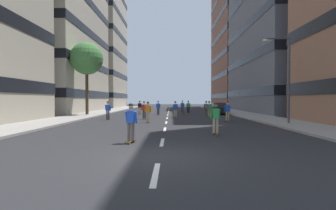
% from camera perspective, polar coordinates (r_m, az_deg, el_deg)
% --- Properties ---
extents(ground_plane, '(142.88, 142.88, 0.00)m').
position_cam_1_polar(ground_plane, '(32.55, -0.03, -2.17)').
color(ground_plane, '#28282B').
extents(sidewalk_left, '(3.76, 65.49, 0.14)m').
position_cam_1_polar(sidewalk_left, '(36.93, -15.22, -1.70)').
color(sidewalk_left, '#9E9991').
rests_on(sidewalk_left, ground_plane).
extents(sidewalk_right, '(3.76, 65.49, 0.14)m').
position_cam_1_polar(sidewalk_right, '(36.72, 15.37, -1.72)').
color(sidewalk_right, '#9E9991').
rests_on(sidewalk_right, ground_plane).
extents(lane_markings, '(0.16, 57.20, 0.01)m').
position_cam_1_polar(lane_markings, '(34.24, 0.01, -2.00)').
color(lane_markings, silver).
rests_on(lane_markings, ground_plane).
extents(building_left_far, '(14.29, 17.15, 37.99)m').
position_cam_1_polar(building_left_far, '(66.92, -16.57, 16.05)').
color(building_left_far, '#BCB29E').
rests_on(building_left_far, ground_plane).
extents(building_right_mid, '(14.29, 22.57, 29.52)m').
position_cam_1_polar(building_right_mid, '(45.19, 25.80, 17.73)').
color(building_right_mid, slate).
rests_on(building_right_mid, ground_plane).
extents(building_right_far, '(14.29, 20.93, 32.28)m').
position_cam_1_polar(building_right_far, '(66.02, 17.24, 13.70)').
color(building_right_far, brown).
rests_on(building_right_far, ground_plane).
extents(parked_car_near, '(1.82, 4.40, 1.52)m').
position_cam_1_polar(parked_car_near, '(34.64, 11.04, -0.83)').
color(parked_car_near, black).
rests_on(parked_car_near, ground_plane).
extents(street_tree_near, '(3.88, 3.88, 8.65)m').
position_cam_1_polar(street_tree_near, '(32.81, -17.54, 9.71)').
color(street_tree_near, '#4C3823').
rests_on(street_tree_near, sidewalk_left).
extents(streetlamp_right, '(2.13, 0.30, 6.50)m').
position_cam_1_polar(streetlamp_right, '(21.52, 24.31, 6.99)').
color(streetlamp_right, '#3F3F44').
rests_on(streetlamp_right, sidewalk_right).
extents(skater_0, '(0.56, 0.92, 1.78)m').
position_cam_1_polar(skater_0, '(30.28, 8.43, -0.52)').
color(skater_0, brown).
rests_on(skater_0, ground_plane).
extents(skater_1, '(0.56, 0.92, 1.78)m').
position_cam_1_polar(skater_1, '(34.03, -6.27, -0.37)').
color(skater_1, brown).
rests_on(skater_1, ground_plane).
extents(skater_2, '(0.54, 0.91, 1.78)m').
position_cam_1_polar(skater_2, '(35.12, 4.51, -0.32)').
color(skater_2, brown).
rests_on(skater_2, ground_plane).
extents(skater_3, '(0.57, 0.92, 1.78)m').
position_cam_1_polar(skater_3, '(32.33, -2.18, -0.45)').
color(skater_3, brown).
rests_on(skater_3, ground_plane).
extents(skater_4, '(0.57, 0.92, 1.78)m').
position_cam_1_polar(skater_4, '(11.65, -8.19, -3.50)').
color(skater_4, brown).
rests_on(skater_4, ground_plane).
extents(skater_5, '(0.55, 0.92, 1.78)m').
position_cam_1_polar(skater_5, '(21.69, -4.45, -1.29)').
color(skater_5, brown).
rests_on(skater_5, ground_plane).
extents(skater_6, '(0.56, 0.92, 1.78)m').
position_cam_1_polar(skater_6, '(37.03, 3.20, -0.23)').
color(skater_6, brown).
rests_on(skater_6, ground_plane).
extents(skater_7, '(0.54, 0.91, 1.78)m').
position_cam_1_polar(skater_7, '(25.15, -13.16, -0.97)').
color(skater_7, brown).
rests_on(skater_7, ground_plane).
extents(skater_8, '(0.55, 0.92, 1.78)m').
position_cam_1_polar(skater_8, '(14.45, 10.47, -2.59)').
color(skater_8, brown).
rests_on(skater_8, ground_plane).
extents(skater_9, '(0.56, 0.92, 1.78)m').
position_cam_1_polar(skater_9, '(27.66, 1.63, -0.74)').
color(skater_9, brown).
rests_on(skater_9, ground_plane).
extents(skater_10, '(0.56, 0.92, 1.78)m').
position_cam_1_polar(skater_10, '(28.15, 9.09, -0.72)').
color(skater_10, brown).
rests_on(skater_10, ground_plane).
extents(skater_11, '(0.55, 0.92, 1.78)m').
position_cam_1_polar(skater_11, '(23.16, 13.02, -1.16)').
color(skater_11, brown).
rests_on(skater_11, ground_plane).
extents(skater_12, '(0.57, 0.92, 1.78)m').
position_cam_1_polar(skater_12, '(25.36, -5.29, -0.92)').
color(skater_12, brown).
rests_on(skater_12, ground_plane).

